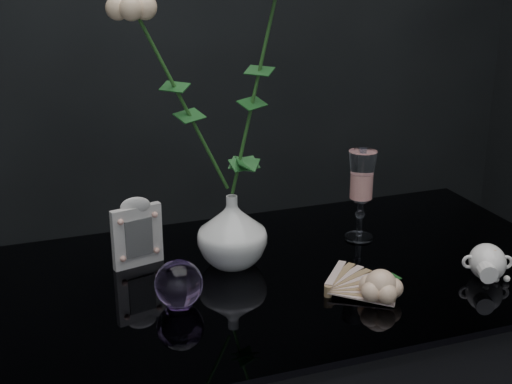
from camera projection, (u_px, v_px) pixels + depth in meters
name	position (u px, v px, depth m)	size (l,w,h in m)	color
vase	(232.00, 231.00, 1.27)	(0.13, 0.13, 0.13)	white
wine_glass	(361.00, 196.00, 1.38)	(0.05, 0.05, 0.18)	white
picture_frame	(137.00, 232.00, 1.27)	(0.10, 0.07, 0.13)	silver
paperweight	(179.00, 284.00, 1.13)	(0.08, 0.08, 0.08)	#AD81D2
paper_fan	(328.00, 290.00, 1.17)	(0.22, 0.17, 0.02)	beige
loose_rose	(381.00, 286.00, 1.15)	(0.12, 0.16, 0.05)	beige
pearl_jar	(488.00, 260.00, 1.23)	(0.22, 0.23, 0.06)	white
roses	(219.00, 77.00, 1.18)	(0.32, 0.10, 0.44)	#FFCA9D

